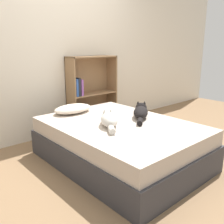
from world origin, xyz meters
TOP-DOWN VIEW (x-y plane):
  - ground_plane at (0.00, 0.00)m, footprint 8.00×8.00m
  - wall_back at (0.00, 1.33)m, footprint 8.00×0.06m
  - bed at (0.00, 0.00)m, footprint 1.30×1.81m
  - pillow at (-0.15, 0.72)m, footprint 0.51×0.31m
  - cat_light at (-0.15, 0.02)m, footprint 0.36×0.44m
  - cat_dark at (0.35, 0.01)m, footprint 0.48×0.43m
  - bookshelf at (0.47, 1.20)m, footprint 0.81×0.26m

SIDE VIEW (x-z plane):
  - ground_plane at x=0.00m, z-range 0.00..0.00m
  - bed at x=0.00m, z-range 0.00..0.46m
  - pillow at x=-0.15m, z-range 0.46..0.57m
  - cat_dark at x=0.35m, z-range 0.45..0.61m
  - cat_light at x=-0.15m, z-range 0.46..0.61m
  - bookshelf at x=0.47m, z-range 0.01..1.16m
  - wall_back at x=0.00m, z-range 0.00..2.50m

